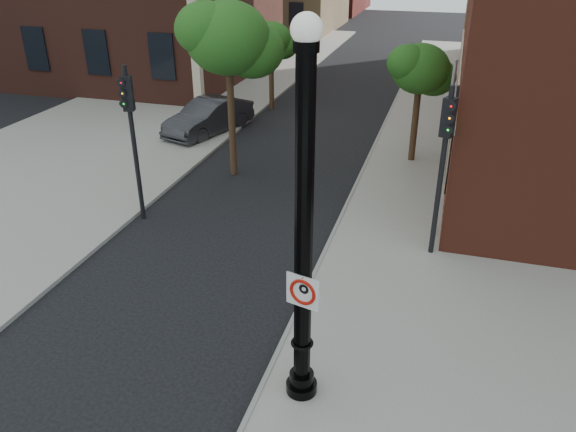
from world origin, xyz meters
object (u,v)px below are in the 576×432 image
(traffic_signal_left, at_px, (131,119))
(traffic_signal_right, at_px, (445,147))
(lamppost, at_px, (303,250))
(no_parking_sign, at_px, (303,291))
(parked_car, at_px, (209,117))

(traffic_signal_left, bearing_deg, traffic_signal_right, -16.67)
(lamppost, relative_size, no_parking_sign, 11.21)
(lamppost, height_order, no_parking_sign, lamppost)
(parked_car, distance_m, traffic_signal_right, 12.92)
(no_parking_sign, height_order, traffic_signal_left, traffic_signal_left)
(parked_car, height_order, traffic_signal_right, traffic_signal_right)
(parked_car, bearing_deg, lamppost, -43.26)
(no_parking_sign, xyz_separation_m, traffic_signal_right, (1.96, 6.10, 0.64))
(no_parking_sign, distance_m, traffic_signal_right, 6.44)
(no_parking_sign, bearing_deg, parked_car, 133.16)
(traffic_signal_right, bearing_deg, parked_car, 162.41)
(parked_car, xyz_separation_m, traffic_signal_left, (1.34, -8.13, 2.38))
(lamppost, bearing_deg, traffic_signal_left, 138.93)
(no_parking_sign, relative_size, traffic_signal_left, 0.13)
(no_parking_sign, height_order, parked_car, no_parking_sign)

